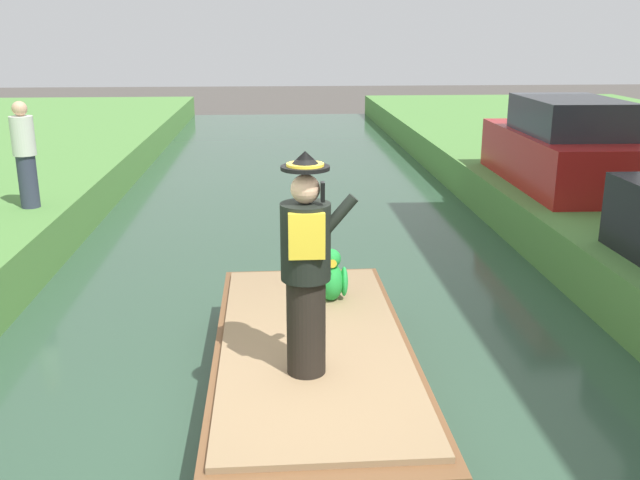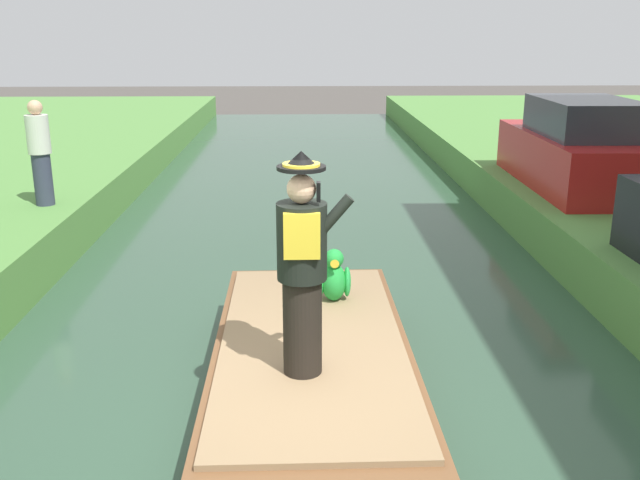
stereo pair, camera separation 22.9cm
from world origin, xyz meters
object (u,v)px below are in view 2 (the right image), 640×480
Objects in this scene: person_pirate at (303,266)px; parrot_plush at (334,278)px; boat at (312,370)px; person_bystander at (40,153)px; parked_car_red at (579,150)px.

parrot_plush is (0.33, 1.61, -0.68)m from person_pirate.
person_pirate reaches higher than boat.
parrot_plush is at bearing -41.88° from person_bystander.
boat is at bearing -128.31° from parked_car_red.
parked_car_red is 8.79m from person_bystander.
person_pirate is 3.25× the size of parrot_plush.
parrot_plush is at bearing 89.11° from person_pirate.
person_pirate is 0.46× the size of parked_car_red.
person_bystander is at bearing 129.94° from boat.
parrot_plush is at bearing -131.90° from parked_car_red.
person_pirate is (-0.08, -0.63, 1.23)m from boat.
parrot_plush is 5.79m from person_bystander.
person_bystander is at bearing -172.78° from parked_car_red.
person_pirate is 1.16× the size of person_bystander.
person_bystander is (-4.04, 4.82, 1.24)m from boat.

